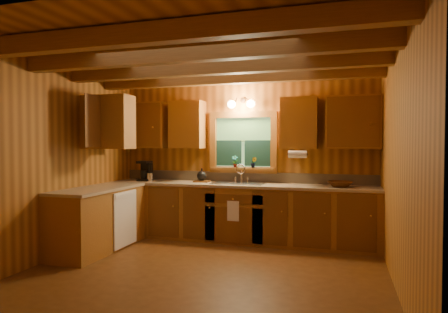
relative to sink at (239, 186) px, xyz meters
name	(u,v)px	position (x,y,z in m)	size (l,w,h in m)	color
room	(204,163)	(0.00, -1.60, 0.44)	(4.20, 4.20, 4.20)	brown
ceiling_beams	(204,61)	(0.00, -1.60, 1.63)	(4.20, 2.54, 0.18)	brown
base_cabinets	(202,215)	(-0.49, -0.32, -0.43)	(4.20, 2.22, 0.86)	brown
countertop	(203,186)	(-0.48, -0.31, 0.02)	(4.20, 2.24, 0.04)	tan
backsplash	(243,177)	(0.00, 0.28, 0.12)	(4.20, 0.02, 0.16)	tan
dishwasher_panel	(125,219)	(-1.47, -0.92, -0.43)	(0.02, 0.60, 0.80)	white
upper_cabinets	(201,124)	(-0.56, -0.18, 0.98)	(4.19, 1.77, 0.78)	brown
window	(243,144)	(0.00, 0.26, 0.67)	(1.12, 0.08, 1.00)	brown
window_sill	(242,169)	(0.00, 0.22, 0.26)	(1.06, 0.14, 0.04)	brown
wall_sconce	(241,104)	(0.00, 0.14, 1.31)	(0.45, 0.21, 0.17)	black
paper_towel_roll	(298,154)	(0.92, -0.07, 0.51)	(0.11, 0.11, 0.27)	white
dish_towel	(233,211)	(0.00, -0.34, -0.34)	(0.18, 0.01, 0.30)	white
sink	(239,186)	(0.00, 0.00, 0.00)	(0.82, 0.48, 0.43)	silver
coffee_maker	(145,171)	(-1.64, 0.02, 0.21)	(0.19, 0.24, 0.34)	black
utensil_crock	(150,177)	(-1.53, -0.04, 0.12)	(0.11, 0.11, 0.31)	silver
cutting_board	(202,181)	(-0.64, 0.06, 0.06)	(0.25, 0.18, 0.02)	brown
teakettle	(202,176)	(-0.64, 0.06, 0.15)	(0.16, 0.16, 0.20)	black
wicker_basket	(340,184)	(1.53, -0.07, 0.09)	(0.35, 0.35, 0.09)	#48230C
potted_plant_left	(235,161)	(-0.12, 0.20, 0.38)	(0.10, 0.07, 0.20)	brown
potted_plant_right	(254,162)	(0.19, 0.21, 0.37)	(0.09, 0.08, 0.17)	brown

